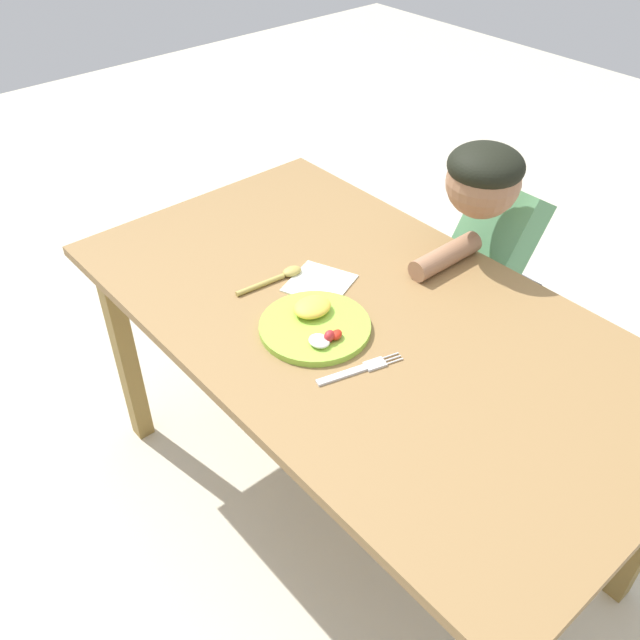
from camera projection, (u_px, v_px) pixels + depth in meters
ground_plane at (354, 502)px, 2.03m from camera, size 8.00×8.00×0.00m
dining_table at (363, 341)px, 1.63m from camera, size 1.47×0.82×0.72m
plate at (315, 324)px, 1.53m from camera, size 0.25×0.25×0.05m
fork at (358, 370)px, 1.43m from camera, size 0.07×0.20×0.01m
spoon at (280, 276)px, 1.68m from camera, size 0.04×0.19×0.02m
person at (486, 278)px, 1.92m from camera, size 0.19×0.46×1.01m
napkin at (321, 283)px, 1.68m from camera, size 0.19×0.19×0.00m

